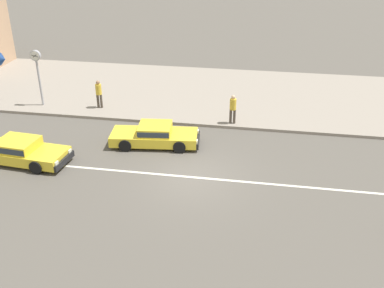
{
  "coord_description": "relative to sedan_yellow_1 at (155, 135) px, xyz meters",
  "views": [
    {
      "loc": [
        2.78,
        -16.37,
        9.98
      ],
      "look_at": [
        -0.29,
        1.57,
        0.8
      ],
      "focal_mm": 42.0,
      "sensor_mm": 36.0,
      "label": 1
    }
  ],
  "objects": [
    {
      "name": "ground_plane",
      "position": [
        2.33,
        -2.77,
        -0.53
      ],
      "size": [
        160.0,
        160.0,
        0.0
      ],
      "primitive_type": "plane",
      "color": "#544F47"
    },
    {
      "name": "sedan_yellow_1",
      "position": [
        0.0,
        0.0,
        0.0
      ],
      "size": [
        4.44,
        2.1,
        1.06
      ],
      "color": "yellow",
      "rests_on": "ground"
    },
    {
      "name": "street_clock",
      "position": [
        -7.67,
        3.64,
        2.01
      ],
      "size": [
        0.6,
        0.22,
        3.26
      ],
      "color": "#9E9EA3",
      "rests_on": "kerb_strip"
    },
    {
      "name": "pedestrian_by_shop",
      "position": [
        -4.23,
        3.83,
        0.56
      ],
      "size": [
        0.34,
        0.34,
        1.63
      ],
      "color": "#4C4238",
      "rests_on": "kerb_strip"
    },
    {
      "name": "sedan_yellow_2",
      "position": [
        -5.74,
        -2.66,
        0.0
      ],
      "size": [
        4.81,
        2.1,
        1.06
      ],
      "color": "yellow",
      "rests_on": "ground"
    },
    {
      "name": "pedestrian_near_clock",
      "position": [
        3.53,
        2.89,
        0.54
      ],
      "size": [
        0.34,
        0.34,
        1.59
      ],
      "color": "#4C4238",
      "rests_on": "kerb_strip"
    },
    {
      "name": "kerb_strip",
      "position": [
        2.33,
        7.46,
        -0.46
      ],
      "size": [
        68.0,
        10.0,
        0.15
      ],
      "primitive_type": "cube",
      "color": "gray",
      "rests_on": "ground"
    },
    {
      "name": "lane_centre_stripe",
      "position": [
        2.33,
        -2.77,
        -0.53
      ],
      "size": [
        50.4,
        0.14,
        0.01
      ],
      "primitive_type": "cube",
      "color": "silver",
      "rests_on": "ground"
    }
  ]
}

